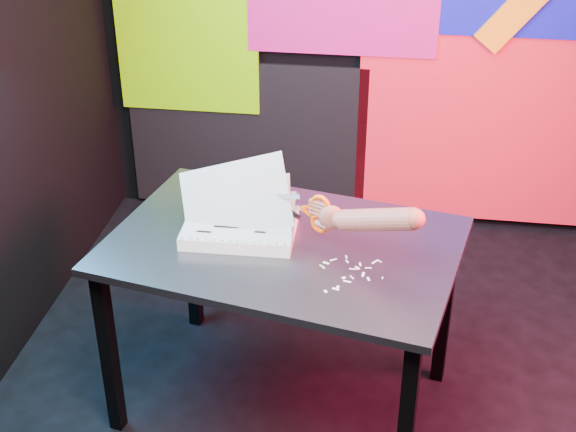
# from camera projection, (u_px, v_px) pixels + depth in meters

# --- Properties ---
(room) EXTENTS (3.01, 3.01, 2.71)m
(room) POSITION_uv_depth(u_px,v_px,m) (383.00, 81.00, 2.57)
(room) COLOR black
(room) RESTS_ON ground
(backdrop) EXTENTS (2.88, 0.05, 2.08)m
(backdrop) POSITION_uv_depth(u_px,v_px,m) (403.00, 55.00, 4.02)
(backdrop) COLOR red
(backdrop) RESTS_ON ground
(work_table) EXTENTS (1.37, 1.05, 0.75)m
(work_table) POSITION_uv_depth(u_px,v_px,m) (283.00, 262.00, 2.90)
(work_table) COLOR black
(work_table) RESTS_ON ground
(printout_stack) EXTENTS (0.45, 0.30, 0.30)m
(printout_stack) POSITION_uv_depth(u_px,v_px,m) (240.00, 226.00, 2.90)
(printout_stack) COLOR white
(printout_stack) RESTS_ON work_table
(scissors) EXTENTS (0.24, 0.13, 0.15)m
(scissors) POSITION_uv_depth(u_px,v_px,m) (316.00, 213.00, 2.78)
(scissors) COLOR #A1A4BA
(scissors) RESTS_ON printout_stack
(hand_forearm) EXTENTS (0.39, 0.22, 0.18)m
(hand_forearm) POSITION_uv_depth(u_px,v_px,m) (370.00, 219.00, 2.66)
(hand_forearm) COLOR brown
(hand_forearm) RESTS_ON work_table
(paper_clippings) EXTENTS (0.22, 0.23, 0.00)m
(paper_clippings) POSITION_uv_depth(u_px,v_px,m) (350.00, 272.00, 2.69)
(paper_clippings) COLOR beige
(paper_clippings) RESTS_ON work_table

